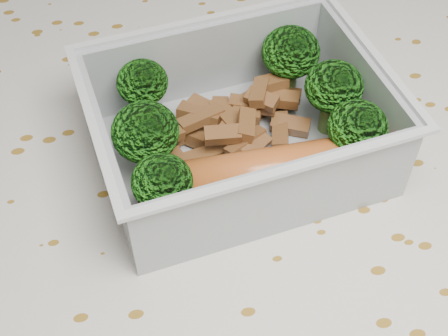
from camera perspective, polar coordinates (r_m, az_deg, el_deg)
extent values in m
cube|color=brown|center=(0.45, 0.39, -4.10)|extent=(1.40, 0.90, 0.04)
cube|color=silver|center=(0.44, 0.41, -2.33)|extent=(1.46, 0.96, 0.01)
cube|color=silver|center=(0.45, 1.35, 1.25)|extent=(0.21, 0.17, 0.00)
cube|color=silver|center=(0.48, -1.59, 9.87)|extent=(0.19, 0.03, 0.06)
cube|color=silver|center=(0.39, 5.10, -2.82)|extent=(0.19, 0.03, 0.06)
cube|color=silver|center=(0.46, 12.28, 6.88)|extent=(0.02, 0.13, 0.06)
cube|color=silver|center=(0.41, -10.59, 1.04)|extent=(0.02, 0.13, 0.06)
cube|color=silver|center=(0.46, -1.89, 13.37)|extent=(0.20, 0.03, 0.00)
cube|color=silver|center=(0.36, 5.77, -0.24)|extent=(0.20, 0.03, 0.00)
cube|color=silver|center=(0.44, 13.56, 10.11)|extent=(0.03, 0.14, 0.00)
cube|color=silver|center=(0.39, -11.98, 4.01)|extent=(0.03, 0.14, 0.00)
cylinder|color=#608C3F|center=(0.46, -7.13, 5.18)|extent=(0.02, 0.02, 0.03)
ellipsoid|color=#227B13|center=(0.44, -7.48, 7.77)|extent=(0.04, 0.04, 0.03)
cylinder|color=#608C3F|center=(0.49, 5.84, 7.94)|extent=(0.02, 0.02, 0.03)
ellipsoid|color=#227B13|center=(0.47, 6.12, 10.51)|extent=(0.04, 0.04, 0.04)
cylinder|color=#608C3F|center=(0.43, -6.85, 0.71)|extent=(0.02, 0.02, 0.03)
ellipsoid|color=#227B13|center=(0.41, -7.21, 3.29)|extent=(0.05, 0.05, 0.04)
cylinder|color=#608C3F|center=(0.46, 9.55, 4.77)|extent=(0.02, 0.02, 0.03)
ellipsoid|color=#227B13|center=(0.44, 10.01, 7.33)|extent=(0.04, 0.04, 0.04)
cylinder|color=#608C3F|center=(0.40, -5.38, -3.78)|extent=(0.02, 0.02, 0.03)
ellipsoid|color=#227B13|center=(0.38, -5.69, -1.27)|extent=(0.04, 0.04, 0.03)
cylinder|color=#608C3F|center=(0.44, 11.52, 1.12)|extent=(0.02, 0.02, 0.03)
ellipsoid|color=#227B13|center=(0.42, 12.11, 3.67)|extent=(0.04, 0.04, 0.03)
cube|color=brown|center=(0.45, 3.47, 6.29)|extent=(0.03, 0.03, 0.01)
cube|color=brown|center=(0.46, 6.09, 3.91)|extent=(0.03, 0.02, 0.01)
cube|color=brown|center=(0.43, 2.00, 2.36)|extent=(0.03, 0.03, 0.01)
cube|color=brown|center=(0.47, -0.43, 5.08)|extent=(0.02, 0.03, 0.01)
cube|color=brown|center=(0.46, 5.18, 3.31)|extent=(0.02, 0.04, 0.01)
cube|color=brown|center=(0.46, 2.61, 5.80)|extent=(0.04, 0.02, 0.01)
cube|color=brown|center=(0.44, -4.01, 0.44)|extent=(0.02, 0.02, 0.01)
cube|color=brown|center=(0.44, -1.82, 1.11)|extent=(0.04, 0.02, 0.01)
cube|color=brown|center=(0.45, 0.16, 4.84)|extent=(0.02, 0.03, 0.01)
cube|color=brown|center=(0.48, 3.59, 5.99)|extent=(0.03, 0.03, 0.01)
cube|color=brown|center=(0.43, -0.12, 3.07)|extent=(0.03, 0.02, 0.01)
cube|color=brown|center=(0.45, -2.13, 4.58)|extent=(0.04, 0.02, 0.01)
cube|color=brown|center=(0.45, 3.28, 6.87)|extent=(0.02, 0.03, 0.01)
cube|color=brown|center=(0.47, 0.83, 5.58)|extent=(0.04, 0.02, 0.01)
cube|color=brown|center=(0.44, -4.53, 0.43)|extent=(0.03, 0.03, 0.01)
cube|color=brown|center=(0.48, 4.44, 5.98)|extent=(0.04, 0.02, 0.01)
cube|color=brown|center=(0.45, -2.51, 2.66)|extent=(0.03, 0.03, 0.01)
cube|color=brown|center=(0.43, 2.03, 4.00)|extent=(0.02, 0.03, 0.01)
cube|color=brown|center=(0.46, -1.90, 5.50)|extent=(0.03, 0.03, 0.01)
cube|color=brown|center=(0.47, 4.35, 7.74)|extent=(0.03, 0.02, 0.01)
cube|color=brown|center=(0.46, -3.29, 3.37)|extent=(0.03, 0.02, 0.01)
cube|color=brown|center=(0.49, 5.15, 6.76)|extent=(0.03, 0.02, 0.01)
cube|color=brown|center=(0.45, -5.34, 4.02)|extent=(0.02, 0.04, 0.01)
cube|color=brown|center=(0.46, 1.03, 4.31)|extent=(0.03, 0.02, 0.01)
cube|color=brown|center=(0.46, 2.63, 5.50)|extent=(0.02, 0.03, 0.01)
cube|color=brown|center=(0.43, 2.83, 2.04)|extent=(0.03, 0.02, 0.01)
cube|color=brown|center=(0.46, 4.86, 6.36)|extent=(0.03, 0.02, 0.01)
cube|color=brown|center=(0.45, 0.78, 4.37)|extent=(0.02, 0.03, 0.01)
cube|color=brown|center=(0.46, -2.24, 4.92)|extent=(0.03, 0.03, 0.01)
cylinder|color=#B85722|center=(0.41, 3.99, -0.33)|extent=(0.14, 0.03, 0.03)
sphere|color=#B85722|center=(0.43, 13.26, 1.18)|extent=(0.03, 0.03, 0.03)
sphere|color=#B85722|center=(0.40, -5.94, -1.93)|extent=(0.03, 0.03, 0.03)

